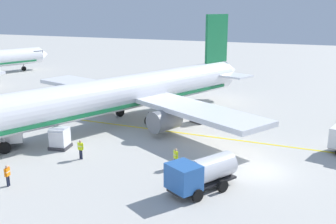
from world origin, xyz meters
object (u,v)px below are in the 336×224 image
cargo_container_near (200,114)px  crew_loader_left (81,148)px  airliner_foreground (127,93)px  cargo_container_mid (60,138)px  crew_marshaller (176,157)px  service_truck_pushback (201,173)px  crew_loader_right (7,174)px

cargo_container_near → crew_loader_left: cargo_container_near is taller
airliner_foreground → cargo_container_mid: (-10.09, 1.61, -2.41)m
crew_marshaller → service_truck_pushback: bearing=-134.0°
cargo_container_near → crew_marshaller: 13.79m
crew_loader_right → airliner_foreground: bearing=0.2°
service_truck_pushback → cargo_container_near: service_truck_pushback is taller
cargo_container_near → crew_loader_left: (-14.97, 5.82, 0.07)m
airliner_foreground → crew_loader_right: size_ratio=24.36×
crew_marshaller → crew_loader_right: 12.84m
crew_loader_left → service_truck_pushback: bearing=-98.5°
cargo_container_near → airliner_foreground: bearing=113.8°
cargo_container_mid → crew_marshaller: cargo_container_mid is taller
service_truck_pushback → crew_loader_left: (1.72, 11.53, -0.38)m
airliner_foreground → service_truck_pushback: airliner_foreground is taller
airliner_foreground → cargo_container_near: bearing=-66.2°
service_truck_pushback → cargo_container_mid: size_ratio=2.71×
cargo_container_near → cargo_container_mid: bearing=145.6°
crew_loader_left → cargo_container_mid: bearing=66.0°
service_truck_pushback → cargo_container_mid: service_truck_pushback is taller
airliner_foreground → cargo_container_near: size_ratio=17.63×
service_truck_pushback → cargo_container_near: bearing=18.9°
cargo_container_near → crew_marshaller: bearing=-169.6°
cargo_container_mid → crew_loader_left: 3.72m
crew_marshaller → cargo_container_mid: bearing=89.4°
airliner_foreground → cargo_container_near: 8.67m
airliner_foreground → crew_marshaller: 14.55m
airliner_foreground → crew_marshaller: airliner_foreground is taller
service_truck_pushback → crew_loader_left: size_ratio=3.29×
cargo_container_near → crew_loader_right: bearing=160.7°
cargo_container_mid → crew_marshaller: bearing=-90.6°
crew_loader_left → crew_loader_right: crew_loader_left is taller
cargo_container_mid → crew_loader_right: 8.29m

